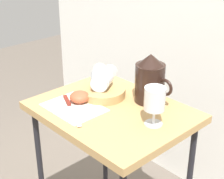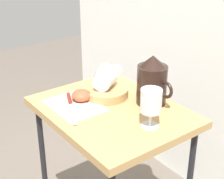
{
  "view_description": "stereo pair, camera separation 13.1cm",
  "coord_description": "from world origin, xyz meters",
  "px_view_note": "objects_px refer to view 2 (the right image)",
  "views": [
    {
      "loc": [
        0.87,
        -0.82,
        1.35
      ],
      "look_at": [
        0.0,
        0.0,
        0.79
      ],
      "focal_mm": 56.6,
      "sensor_mm": 36.0,
      "label": 1
    },
    {
      "loc": [
        0.95,
        -0.72,
        1.35
      ],
      "look_at": [
        0.0,
        0.0,
        0.79
      ],
      "focal_mm": 56.6,
      "sensor_mm": 36.0,
      "label": 2
    }
  ],
  "objects_px": {
    "wine_glass_upright": "(151,103)",
    "apple_half_left": "(81,95)",
    "basket_tray": "(106,92)",
    "wine_glass_tipped_near": "(103,79)",
    "table": "(112,125)",
    "knife": "(70,103)",
    "pitcher": "(152,84)",
    "wine_glass_tipped_far": "(106,80)"
  },
  "relations": [
    {
      "from": "wine_glass_upright",
      "to": "wine_glass_tipped_near",
      "type": "height_order",
      "value": "wine_glass_upright"
    },
    {
      "from": "wine_glass_upright",
      "to": "wine_glass_tipped_far",
      "type": "bearing_deg",
      "value": 174.95
    },
    {
      "from": "apple_half_left",
      "to": "knife",
      "type": "bearing_deg",
      "value": -84.54
    },
    {
      "from": "wine_glass_tipped_near",
      "to": "wine_glass_tipped_far",
      "type": "relative_size",
      "value": 0.98
    },
    {
      "from": "basket_tray",
      "to": "wine_glass_tipped_far",
      "type": "distance_m",
      "value": 0.05
    },
    {
      "from": "pitcher",
      "to": "wine_glass_upright",
      "type": "relative_size",
      "value": 1.38
    },
    {
      "from": "wine_glass_upright",
      "to": "wine_glass_tipped_far",
      "type": "height_order",
      "value": "wine_glass_upright"
    },
    {
      "from": "table",
      "to": "wine_glass_upright",
      "type": "height_order",
      "value": "wine_glass_upright"
    },
    {
      "from": "pitcher",
      "to": "wine_glass_tipped_near",
      "type": "bearing_deg",
      "value": -147.87
    },
    {
      "from": "wine_glass_upright",
      "to": "wine_glass_tipped_far",
      "type": "distance_m",
      "value": 0.3
    },
    {
      "from": "basket_tray",
      "to": "apple_half_left",
      "type": "bearing_deg",
      "value": -99.99
    },
    {
      "from": "table",
      "to": "basket_tray",
      "type": "height_order",
      "value": "basket_tray"
    },
    {
      "from": "apple_half_left",
      "to": "knife",
      "type": "distance_m",
      "value": 0.06
    },
    {
      "from": "wine_glass_tipped_far",
      "to": "knife",
      "type": "distance_m",
      "value": 0.18
    },
    {
      "from": "basket_tray",
      "to": "knife",
      "type": "relative_size",
      "value": 0.81
    },
    {
      "from": "wine_glass_upright",
      "to": "apple_half_left",
      "type": "relative_size",
      "value": 1.8
    },
    {
      "from": "wine_glass_tipped_near",
      "to": "apple_half_left",
      "type": "distance_m",
      "value": 0.11
    },
    {
      "from": "apple_half_left",
      "to": "knife",
      "type": "relative_size",
      "value": 0.35
    },
    {
      "from": "wine_glass_tipped_near",
      "to": "apple_half_left",
      "type": "relative_size",
      "value": 2.0
    },
    {
      "from": "wine_glass_upright",
      "to": "wine_glass_tipped_near",
      "type": "relative_size",
      "value": 0.9
    },
    {
      "from": "table",
      "to": "knife",
      "type": "xyz_separation_m",
      "value": [
        -0.12,
        -0.11,
        0.08
      ]
    },
    {
      "from": "wine_glass_tipped_near",
      "to": "wine_glass_tipped_far",
      "type": "height_order",
      "value": "wine_glass_tipped_near"
    },
    {
      "from": "pitcher",
      "to": "wine_glass_upright",
      "type": "xyz_separation_m",
      "value": [
        0.13,
        -0.13,
        0.01
      ]
    },
    {
      "from": "basket_tray",
      "to": "wine_glass_tipped_near",
      "type": "xyz_separation_m",
      "value": [
        -0.02,
        -0.0,
        0.05
      ]
    },
    {
      "from": "table",
      "to": "wine_glass_upright",
      "type": "distance_m",
      "value": 0.25
    },
    {
      "from": "wine_glass_upright",
      "to": "apple_half_left",
      "type": "height_order",
      "value": "wine_glass_upright"
    },
    {
      "from": "basket_tray",
      "to": "wine_glass_upright",
      "type": "distance_m",
      "value": 0.3
    },
    {
      "from": "table",
      "to": "apple_half_left",
      "type": "height_order",
      "value": "apple_half_left"
    },
    {
      "from": "table",
      "to": "wine_glass_tipped_far",
      "type": "relative_size",
      "value": 4.46
    },
    {
      "from": "basket_tray",
      "to": "pitcher",
      "type": "height_order",
      "value": "pitcher"
    },
    {
      "from": "pitcher",
      "to": "basket_tray",
      "type": "bearing_deg",
      "value": -145.93
    },
    {
      "from": "wine_glass_tipped_far",
      "to": "apple_half_left",
      "type": "distance_m",
      "value": 0.12
    },
    {
      "from": "basket_tray",
      "to": "wine_glass_tipped_near",
      "type": "distance_m",
      "value": 0.06
    },
    {
      "from": "knife",
      "to": "table",
      "type": "bearing_deg",
      "value": 44.43
    },
    {
      "from": "table",
      "to": "wine_glass_tipped_near",
      "type": "distance_m",
      "value": 0.19
    },
    {
      "from": "wine_glass_upright",
      "to": "apple_half_left",
      "type": "distance_m",
      "value": 0.33
    },
    {
      "from": "wine_glass_tipped_near",
      "to": "apple_half_left",
      "type": "bearing_deg",
      "value": -91.2
    },
    {
      "from": "wine_glass_tipped_far",
      "to": "apple_half_left",
      "type": "height_order",
      "value": "wine_glass_tipped_far"
    },
    {
      "from": "table",
      "to": "knife",
      "type": "relative_size",
      "value": 3.14
    },
    {
      "from": "table",
      "to": "wine_glass_upright",
      "type": "bearing_deg",
      "value": 7.73
    },
    {
      "from": "wine_glass_upright",
      "to": "knife",
      "type": "relative_size",
      "value": 0.62
    },
    {
      "from": "apple_half_left",
      "to": "basket_tray",
      "type": "bearing_deg",
      "value": 80.01
    }
  ]
}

